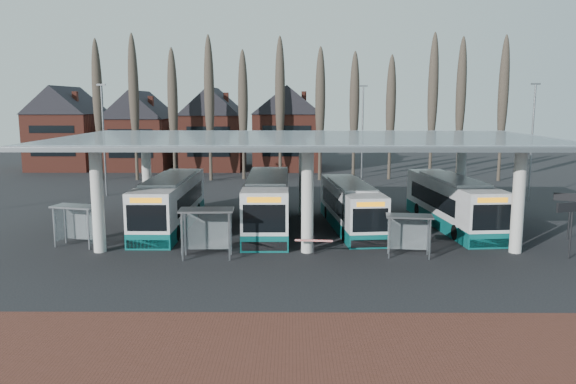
{
  "coord_description": "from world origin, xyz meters",
  "views": [
    {
      "loc": [
        -0.89,
        -28.97,
        8.58
      ],
      "look_at": [
        -1.14,
        7.0,
        2.79
      ],
      "focal_mm": 35.0,
      "sensor_mm": 36.0,
      "label": 1
    }
  ],
  "objects_px": {
    "bus_0": "(170,203)",
    "shelter_0": "(77,216)",
    "bus_3": "(452,203)",
    "bus_1": "(268,203)",
    "shelter_2": "(409,226)",
    "bus_2": "(351,207)",
    "shelter_1": "(207,222)"
  },
  "relations": [
    {
      "from": "bus_0",
      "to": "bus_2",
      "type": "xyz_separation_m",
      "value": [
        12.43,
        -0.27,
        -0.16
      ]
    },
    {
      "from": "bus_0",
      "to": "bus_3",
      "type": "distance_m",
      "value": 19.52
    },
    {
      "from": "bus_3",
      "to": "shelter_2",
      "type": "height_order",
      "value": "bus_3"
    },
    {
      "from": "bus_0",
      "to": "shelter_2",
      "type": "height_order",
      "value": "bus_0"
    },
    {
      "from": "shelter_1",
      "to": "shelter_2",
      "type": "xyz_separation_m",
      "value": [
        11.26,
        0.29,
        -0.29
      ]
    },
    {
      "from": "bus_2",
      "to": "bus_3",
      "type": "xyz_separation_m",
      "value": [
        7.08,
        0.59,
        0.14
      ]
    },
    {
      "from": "shelter_0",
      "to": "bus_2",
      "type": "bearing_deg",
      "value": 29.74
    },
    {
      "from": "bus_0",
      "to": "shelter_1",
      "type": "xyz_separation_m",
      "value": [
        3.69,
        -7.72,
        0.37
      ]
    },
    {
      "from": "bus_0",
      "to": "shelter_0",
      "type": "distance_m",
      "value": 6.9
    },
    {
      "from": "shelter_2",
      "to": "shelter_0",
      "type": "bearing_deg",
      "value": -178.94
    },
    {
      "from": "shelter_0",
      "to": "shelter_1",
      "type": "distance_m",
      "value": 8.52
    },
    {
      "from": "bus_2",
      "to": "bus_3",
      "type": "distance_m",
      "value": 7.11
    },
    {
      "from": "shelter_1",
      "to": "shelter_2",
      "type": "relative_size",
      "value": 1.13
    },
    {
      "from": "bus_2",
      "to": "bus_3",
      "type": "bearing_deg",
      "value": -0.92
    },
    {
      "from": "bus_2",
      "to": "shelter_0",
      "type": "relative_size",
      "value": 3.95
    },
    {
      "from": "bus_3",
      "to": "shelter_1",
      "type": "xyz_separation_m",
      "value": [
        -15.82,
        -8.04,
        0.39
      ]
    },
    {
      "from": "bus_1",
      "to": "shelter_0",
      "type": "xyz_separation_m",
      "value": [
        -11.21,
        -5.04,
        0.1
      ]
    },
    {
      "from": "bus_1",
      "to": "shelter_2",
      "type": "distance_m",
      "value": 10.92
    },
    {
      "from": "bus_2",
      "to": "shelter_0",
      "type": "xyz_separation_m",
      "value": [
        -16.89,
        -4.99,
        0.33
      ]
    },
    {
      "from": "bus_2",
      "to": "shelter_2",
      "type": "relative_size",
      "value": 4.27
    },
    {
      "from": "bus_1",
      "to": "shelter_2",
      "type": "relative_size",
      "value": 4.86
    },
    {
      "from": "shelter_0",
      "to": "bus_0",
      "type": "bearing_deg",
      "value": 63.0
    },
    {
      "from": "bus_2",
      "to": "shelter_0",
      "type": "bearing_deg",
      "value": -169.23
    },
    {
      "from": "bus_2",
      "to": "shelter_0",
      "type": "height_order",
      "value": "bus_2"
    },
    {
      "from": "bus_0",
      "to": "shelter_2",
      "type": "bearing_deg",
      "value": -26.18
    },
    {
      "from": "bus_0",
      "to": "bus_1",
      "type": "distance_m",
      "value": 6.75
    },
    {
      "from": "bus_2",
      "to": "shelter_2",
      "type": "height_order",
      "value": "bus_2"
    },
    {
      "from": "shelter_0",
      "to": "bus_3",
      "type": "bearing_deg",
      "value": 26.39
    },
    {
      "from": "shelter_1",
      "to": "bus_1",
      "type": "bearing_deg",
      "value": 65.52
    },
    {
      "from": "shelter_0",
      "to": "shelter_1",
      "type": "bearing_deg",
      "value": -3.49
    },
    {
      "from": "bus_2",
      "to": "bus_0",
      "type": "bearing_deg",
      "value": 173.05
    },
    {
      "from": "shelter_0",
      "to": "shelter_2",
      "type": "relative_size",
      "value": 1.08
    }
  ]
}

